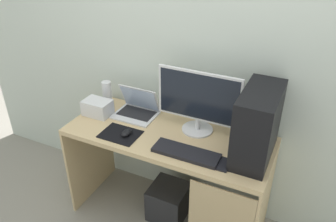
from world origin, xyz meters
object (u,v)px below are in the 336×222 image
object	(u,v)px
monitor	(198,101)
laptop	(137,109)
mouse_left	(127,133)
cell_phone	(224,164)
pc_tower	(258,125)
speaker	(107,93)
subwoofer	(169,201)
keyboard	(186,153)
projector	(98,108)

from	to	relation	value
monitor	laptop	bearing A→B (deg)	178.21
mouse_left	cell_phone	bearing A→B (deg)	-1.67
pc_tower	speaker	size ratio (longest dim) A/B	2.34
subwoofer	cell_phone	bearing A→B (deg)	-20.59
speaker	monitor	bearing A→B (deg)	-3.65
pc_tower	cell_phone	xyz separation A→B (m)	(-0.13, -0.18, -0.21)
laptop	pc_tower	bearing A→B (deg)	-7.29
monitor	subwoofer	xyz separation A→B (m)	(-0.16, -0.11, -0.86)
subwoofer	pc_tower	bearing A→B (deg)	1.36
laptop	mouse_left	bearing A→B (deg)	-74.00
speaker	mouse_left	size ratio (longest dim) A/B	2.01
cell_phone	subwoofer	size ratio (longest dim) A/B	0.47
pc_tower	monitor	world-z (taller)	monitor
pc_tower	mouse_left	world-z (taller)	pc_tower
speaker	keyboard	bearing A→B (deg)	-22.26
pc_tower	subwoofer	distance (m)	1.02
laptop	subwoofer	distance (m)	0.76
monitor	projector	size ratio (longest dim) A/B	2.83
laptop	keyboard	bearing A→B (deg)	-29.50
pc_tower	projector	world-z (taller)	pc_tower
laptop	projector	distance (m)	0.29
subwoofer	keyboard	bearing A→B (deg)	-39.90
pc_tower	laptop	xyz separation A→B (m)	(-0.89, 0.11, -0.18)
keyboard	projector	bearing A→B (deg)	167.91
projector	monitor	bearing A→B (deg)	8.56
monitor	subwoofer	distance (m)	0.88
cell_phone	monitor	bearing A→B (deg)	135.15
pc_tower	cell_phone	distance (m)	0.31
speaker	keyboard	xyz separation A→B (m)	(0.80, -0.33, -0.08)
pc_tower	mouse_left	size ratio (longest dim) A/B	4.69
mouse_left	subwoofer	xyz separation A→B (m)	(0.24, 0.15, -0.65)
mouse_left	cell_phone	xyz separation A→B (m)	(0.68, -0.02, -0.02)
monitor	laptop	distance (m)	0.52
projector	speaker	bearing A→B (deg)	97.13
pc_tower	subwoofer	bearing A→B (deg)	-178.64
pc_tower	mouse_left	xyz separation A→B (m)	(-0.81, -0.16, -0.20)
speaker	keyboard	size ratio (longest dim) A/B	0.46
speaker	projector	bearing A→B (deg)	-82.87
monitor	projector	world-z (taller)	monitor
pc_tower	subwoofer	world-z (taller)	pc_tower
monitor	cell_phone	distance (m)	0.45
subwoofer	monitor	bearing A→B (deg)	34.98
pc_tower	projector	size ratio (longest dim) A/B	2.25
laptop	mouse_left	distance (m)	0.28
speaker	pc_tower	bearing A→B (deg)	-7.18
speaker	cell_phone	world-z (taller)	speaker
pc_tower	speaker	xyz separation A→B (m)	(-1.17, 0.15, -0.12)
mouse_left	subwoofer	world-z (taller)	mouse_left
keyboard	cell_phone	distance (m)	0.24
projector	mouse_left	distance (m)	0.37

